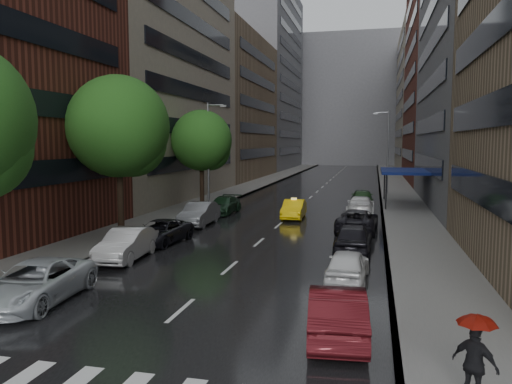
# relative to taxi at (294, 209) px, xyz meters

# --- Properties ---
(ground) EXTENTS (220.00, 220.00, 0.00)m
(ground) POSITION_rel_taxi_xyz_m (-0.54, -25.37, -0.71)
(ground) COLOR gray
(ground) RESTS_ON ground
(road) EXTENTS (14.00, 140.00, 0.01)m
(road) POSITION_rel_taxi_xyz_m (-0.54, 24.63, -0.71)
(road) COLOR black
(road) RESTS_ON ground
(sidewalk_left) EXTENTS (4.00, 140.00, 0.15)m
(sidewalk_left) POSITION_rel_taxi_xyz_m (-9.54, 24.63, -0.64)
(sidewalk_left) COLOR gray
(sidewalk_left) RESTS_ON ground
(sidewalk_right) EXTENTS (4.00, 140.00, 0.15)m
(sidewalk_right) POSITION_rel_taxi_xyz_m (8.46, 24.63, -0.64)
(sidewalk_right) COLOR gray
(sidewalk_right) RESTS_ON ground
(buildings_left) EXTENTS (8.00, 108.00, 38.00)m
(buildings_left) POSITION_rel_taxi_xyz_m (-15.54, 33.42, 15.28)
(buildings_left) COLOR maroon
(buildings_left) RESTS_ON ground
(buildings_right) EXTENTS (8.05, 109.10, 36.00)m
(buildings_right) POSITION_rel_taxi_xyz_m (14.46, 31.34, 14.32)
(buildings_right) COLOR #937A5B
(buildings_right) RESTS_ON ground
(building_far) EXTENTS (40.00, 14.00, 32.00)m
(building_far) POSITION_rel_taxi_xyz_m (-0.54, 92.63, 15.29)
(building_far) COLOR slate
(building_far) RESTS_ON ground
(tree_mid) EXTENTS (6.12, 6.12, 9.76)m
(tree_mid) POSITION_rel_taxi_xyz_m (-9.14, -9.60, 5.97)
(tree_mid) COLOR #382619
(tree_mid) RESTS_ON ground
(tree_far) EXTENTS (5.40, 5.40, 8.61)m
(tree_far) POSITION_rel_taxi_xyz_m (-9.14, 5.14, 5.18)
(tree_far) COLOR #382619
(tree_far) RESTS_ON ground
(taxi) EXTENTS (1.61, 4.35, 1.42)m
(taxi) POSITION_rel_taxi_xyz_m (0.00, 0.00, 0.00)
(taxi) COLOR yellow
(taxi) RESTS_ON ground
(parked_cars_left) EXTENTS (2.91, 28.28, 1.59)m
(parked_cars_left) POSITION_rel_taxi_xyz_m (-5.94, -11.33, 0.02)
(parked_cars_left) COLOR silver
(parked_cars_left) RESTS_ON ground
(parked_cars_right) EXTENTS (2.72, 35.71, 1.60)m
(parked_cars_right) POSITION_rel_taxi_xyz_m (4.86, -5.73, 0.05)
(parked_cars_right) COLOR #521015
(parked_cars_right) RESTS_ON ground
(ped_red_umbrella) EXTENTS (1.08, 0.97, 2.01)m
(ped_red_umbrella) POSITION_rel_taxi_xyz_m (8.05, -25.90, 0.61)
(ped_red_umbrella) COLOR black
(ped_red_umbrella) RESTS_ON sidewalk_right
(street_lamp_left) EXTENTS (1.74, 0.22, 9.00)m
(street_lamp_left) POSITION_rel_taxi_xyz_m (-8.26, 4.63, 4.18)
(street_lamp_left) COLOR gray
(street_lamp_left) RESTS_ON sidewalk_left
(street_lamp_right) EXTENTS (1.74, 0.22, 9.00)m
(street_lamp_right) POSITION_rel_taxi_xyz_m (7.18, 19.63, 4.18)
(street_lamp_right) COLOR gray
(street_lamp_right) RESTS_ON sidewalk_right
(awning) EXTENTS (4.00, 8.00, 3.12)m
(awning) POSITION_rel_taxi_xyz_m (8.44, 9.63, 2.42)
(awning) COLOR navy
(awning) RESTS_ON sidewalk_right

